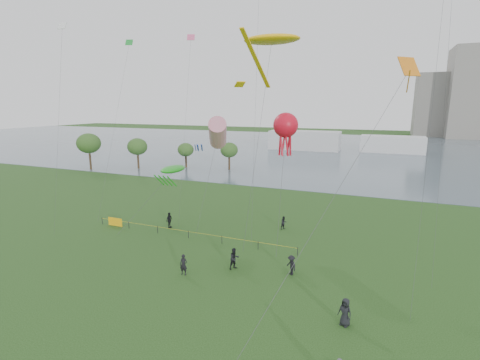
% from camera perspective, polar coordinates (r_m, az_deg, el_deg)
% --- Properties ---
extents(ground_plane, '(400.00, 400.00, 0.00)m').
position_cam_1_polar(ground_plane, '(24.15, -9.79, -23.89)').
color(ground_plane, '#193912').
extents(lake, '(400.00, 120.00, 0.08)m').
position_cam_1_polar(lake, '(117.72, 16.74, 4.81)').
color(lake, slate).
rests_on(lake, ground_plane).
extents(building_mid, '(20.00, 20.00, 38.00)m').
position_cam_1_polar(building_mid, '(181.91, 34.04, 11.72)').
color(building_mid, slate).
rests_on(building_mid, ground_plane).
extents(building_low, '(16.00, 18.00, 28.00)m').
position_cam_1_polar(building_low, '(185.61, 29.20, 10.67)').
color(building_low, slate).
rests_on(building_low, ground_plane).
extents(pavilion_left, '(22.00, 8.00, 6.00)m').
position_cam_1_polar(pavilion_left, '(114.21, 10.55, 6.42)').
color(pavilion_left, silver).
rests_on(pavilion_left, ground_plane).
extents(pavilion_right, '(18.00, 7.00, 5.00)m').
position_cam_1_polar(pavilion_right, '(115.02, 23.69, 5.39)').
color(pavilion_right, silver).
rests_on(pavilion_right, ground_plane).
extents(trees, '(33.34, 15.88, 8.06)m').
position_cam_1_polar(trees, '(80.62, -15.95, 5.32)').
color(trees, '#362718').
rests_on(trees, ground_plane).
extents(fence, '(24.07, 0.07, 1.05)m').
position_cam_1_polar(fence, '(41.77, -15.78, -7.27)').
color(fence, black).
rests_on(fence, ground_plane).
extents(spectator_a, '(1.14, 1.19, 1.92)m').
position_cam_1_polar(spectator_a, '(31.25, -0.92, -12.77)').
color(spectator_a, black).
rests_on(spectator_a, ground_plane).
extents(spectator_b, '(1.27, 1.22, 1.73)m').
position_cam_1_polar(spectator_b, '(30.64, 8.41, -13.65)').
color(spectator_b, black).
rests_on(spectator_b, ground_plane).
extents(spectator_c, '(0.48, 1.10, 1.86)m').
position_cam_1_polar(spectator_c, '(41.85, -11.52, -6.47)').
color(spectator_c, black).
rests_on(spectator_c, ground_plane).
extents(spectator_d, '(1.10, 0.94, 1.90)m').
position_cam_1_polar(spectator_d, '(25.17, 16.86, -20.03)').
color(spectator_d, black).
rests_on(spectator_d, ground_plane).
extents(spectator_f, '(0.71, 0.52, 1.82)m').
position_cam_1_polar(spectator_f, '(30.67, -9.25, -13.56)').
color(spectator_f, black).
rests_on(spectator_f, ground_plane).
extents(spectator_g, '(0.93, 0.96, 1.55)m').
position_cam_1_polar(spectator_g, '(40.89, 7.20, -6.99)').
color(spectator_g, black).
rests_on(spectator_g, ground_plane).
extents(kite_stingray, '(5.49, 10.19, 20.64)m').
position_cam_1_polar(kite_stingray, '(35.39, 5.16, 21.91)').
color(kite_stingray, '#3F3F42').
extents(kite_windsock, '(4.37, 6.77, 13.02)m').
position_cam_1_polar(kite_windsock, '(39.90, -3.70, 7.67)').
color(kite_windsock, '#3F3F42').
extents(kite_creature, '(6.08, 5.98, 7.50)m').
position_cam_1_polar(kite_creature, '(39.62, -10.99, 1.70)').
color(kite_creature, '#3F3F42').
extents(kite_octopus, '(2.36, 3.69, 13.48)m').
position_cam_1_polar(kite_octopus, '(33.45, 7.50, 8.82)').
color(kite_octopus, '#3F3F42').
extents(kite_delta, '(8.74, 14.22, 17.27)m').
position_cam_1_polar(kite_delta, '(25.41, 24.96, 14.53)').
color(kite_delta, '#3F3F42').
extents(small_kites, '(38.72, 9.47, 6.71)m').
position_cam_1_polar(small_kites, '(39.75, -1.26, 26.37)').
color(small_kites, '#E5598C').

